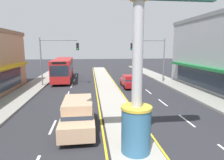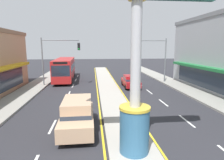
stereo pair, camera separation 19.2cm
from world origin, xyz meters
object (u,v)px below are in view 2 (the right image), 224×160
at_px(traffic_light_left_side, 56,53).
at_px(bus_near_right_lane, 65,68).
at_px(traffic_light_right_side, 153,53).
at_px(suv_far_right_lane, 77,114).
at_px(district_sign, 136,68).
at_px(sedan_mid_left_lane, 131,81).

distance_m(traffic_light_left_side, bus_near_right_lane, 5.40).
bearing_deg(traffic_light_left_side, traffic_light_right_side, 3.05).
relative_size(traffic_light_right_side, suv_far_right_lane, 1.34).
xyz_separation_m(traffic_light_left_side, suv_far_right_lane, (3.58, -13.78, -3.26)).
relative_size(traffic_light_left_side, bus_near_right_lane, 0.55).
xyz_separation_m(district_sign, bus_near_right_lane, (-6.15, 21.65, -2.26)).
distance_m(suv_far_right_lane, sedan_mid_left_lane, 13.37).
distance_m(traffic_light_right_side, bus_near_right_lane, 13.47).
xyz_separation_m(traffic_light_right_side, sedan_mid_left_lane, (-3.59, -2.38, -3.46)).
bearing_deg(traffic_light_left_side, bus_near_right_lane, 86.62).
relative_size(bus_near_right_lane, suv_far_right_lane, 2.44).
bearing_deg(bus_near_right_lane, sedan_mid_left_lane, -35.94).
xyz_separation_m(traffic_light_left_side, bus_near_right_lane, (0.29, 4.84, -2.38)).
relative_size(district_sign, traffic_light_left_side, 1.36).
relative_size(district_sign, bus_near_right_lane, 0.75).
bearing_deg(district_sign, sedan_mid_left_lane, 79.32).
height_order(district_sign, sedan_mid_left_lane, district_sign).
relative_size(traffic_light_left_side, traffic_light_right_side, 1.00).
bearing_deg(traffic_light_right_side, sedan_mid_left_lane, -146.43).
height_order(bus_near_right_lane, suv_far_right_lane, bus_near_right_lane).
height_order(traffic_light_left_side, sedan_mid_left_lane, traffic_light_left_side).
bearing_deg(bus_near_right_lane, district_sign, -74.14).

